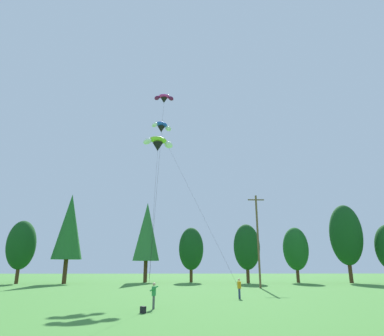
# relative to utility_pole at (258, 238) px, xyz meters

# --- Properties ---
(treeline_tree_b) EXTENTS (4.47, 4.47, 9.88)m
(treeline_tree_b) POSITION_rel_utility_pole_xyz_m (-36.20, 11.16, -0.30)
(treeline_tree_b) COLOR #472D19
(treeline_tree_b) RESTS_ON ground_plane
(treeline_tree_c) EXTENTS (4.76, 4.76, 14.37)m
(treeline_tree_c) POSITION_rel_utility_pole_xyz_m (-28.74, 11.17, 2.72)
(treeline_tree_c) COLOR #472D19
(treeline_tree_c) RESTS_ON ground_plane
(treeline_tree_d) EXTENTS (4.63, 4.63, 13.75)m
(treeline_tree_d) POSITION_rel_utility_pole_xyz_m (-16.46, 15.57, 2.33)
(treeline_tree_d) COLOR #472D19
(treeline_tree_d) RESTS_ON ground_plane
(treeline_tree_e) EXTENTS (4.32, 4.32, 9.32)m
(treeline_tree_e) POSITION_rel_utility_pole_xyz_m (-8.57, 15.93, -0.64)
(treeline_tree_e) COLOR #472D19
(treeline_tree_e) RESTS_ON ground_plane
(treeline_tree_f) EXTENTS (4.39, 4.39, 9.60)m
(treeline_tree_f) POSITION_rel_utility_pole_xyz_m (0.78, 12.96, -0.48)
(treeline_tree_f) COLOR #472D19
(treeline_tree_f) RESTS_ON ground_plane
(treeline_tree_g) EXTENTS (4.28, 4.28, 9.19)m
(treeline_tree_g) POSITION_rel_utility_pole_xyz_m (9.44, 14.05, -0.73)
(treeline_tree_g) COLOR #472D19
(treeline_tree_g) RESTS_ON ground_plane
(treeline_tree_h) EXTENTS (5.29, 5.29, 12.93)m
(treeline_tree_h) POSITION_rel_utility_pole_xyz_m (17.86, 12.72, 1.54)
(treeline_tree_h) COLOR #472D19
(treeline_tree_h) RESTS_ON ground_plane
(utility_pole) EXTENTS (2.20, 0.26, 12.03)m
(utility_pole) POSITION_rel_utility_pole_xyz_m (0.00, 0.00, 0.00)
(utility_pole) COLOR brown
(utility_pole) RESTS_ON ground_plane
(kite_flyer_near) EXTENTS (0.55, 0.59, 1.69)m
(kite_flyer_near) POSITION_rel_utility_pole_xyz_m (-11.77, -21.22, -5.29)
(kite_flyer_near) COLOR #4C4C51
(kite_flyer_near) RESTS_ON ground_plane
(kite_flyer_mid) EXTENTS (0.29, 0.59, 1.69)m
(kite_flyer_mid) POSITION_rel_utility_pole_xyz_m (-4.87, -13.95, -5.30)
(kite_flyer_mid) COLOR navy
(kite_flyer_mid) RESTS_ON ground_plane
(parafoil_kite_high_magenta) EXTENTS (2.28, 10.44, 19.68)m
(parafoil_kite_high_magenta) POSITION_rel_utility_pole_xyz_m (-12.12, -11.20, 14.47)
(parafoil_kite_high_magenta) COLOR #D12893
(parafoil_kite_mid_blue_white) EXTENTS (9.94, 17.83, 22.84)m
(parafoil_kite_mid_blue_white) POSITION_rel_utility_pole_xyz_m (-13.36, 2.51, 16.84)
(parafoil_kite_mid_blue_white) COLOR blue
(parafoil_kite_far_lime_white) EXTENTS (3.94, 15.91, 16.42)m
(parafoil_kite_far_lime_white) POSITION_rel_utility_pole_xyz_m (-13.04, -6.59, 10.83)
(parafoil_kite_far_lime_white) COLOR #93D633
(backpack) EXTENTS (0.40, 0.39, 0.40)m
(backpack) POSITION_rel_utility_pole_xyz_m (-12.22, -23.22, -6.09)
(backpack) COLOR black
(backpack) RESTS_ON ground_plane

